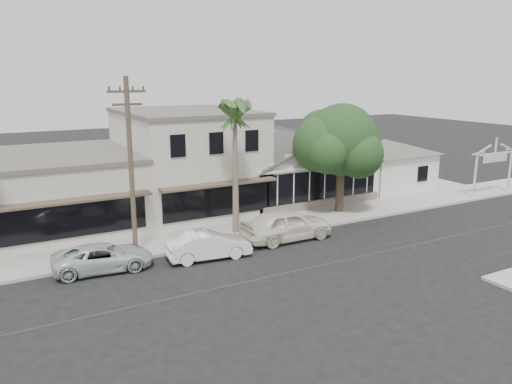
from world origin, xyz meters
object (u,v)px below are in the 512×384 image
arch_sign (495,155)px  shade_tree (339,142)px  car_0 (287,225)px  car_2 (103,257)px  utility_pole (131,166)px  car_1 (208,245)px

arch_sign → shade_tree: size_ratio=0.57×
car_0 → arch_sign: bearing=-85.9°
car_2 → arch_sign: bearing=-82.8°
utility_pole → car_0: bearing=-7.6°
car_1 → arch_sign: bearing=-79.5°
car_0 → shade_tree: 7.83m
car_1 → shade_tree: bearing=-64.8°
car_0 → shade_tree: bearing=-61.3°
car_0 → shade_tree: (5.98, 3.21, 3.91)m
car_0 → car_2: (-10.00, 0.40, -0.25)m
car_1 → car_2: (-5.00, 0.96, -0.06)m
arch_sign → utility_pole: size_ratio=0.46×
car_2 → shade_tree: bearing=-74.4°
car_0 → utility_pole: bearing=82.8°
utility_pole → car_2: utility_pole is taller
utility_pole → car_1: (3.25, -1.67, -4.09)m
arch_sign → car_0: (-19.15, -1.21, -2.27)m
car_0 → car_1: bearing=96.9°
car_0 → car_1: (-5.00, -0.56, -0.19)m
car_0 → car_2: size_ratio=1.14×
car_0 → car_1: car_0 is taller
car_2 → utility_pole: bearing=-62.4°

